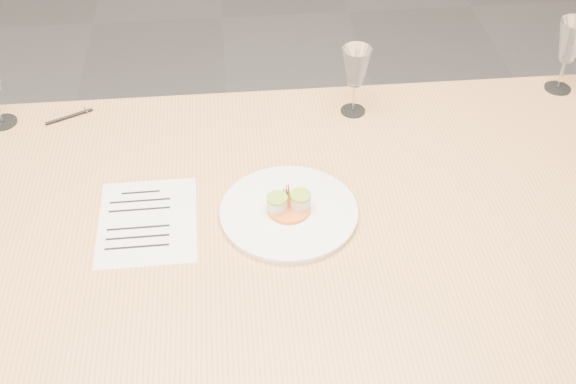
{
  "coord_description": "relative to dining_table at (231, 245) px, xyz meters",
  "views": [
    {
      "loc": [
        0.02,
        -1.12,
        1.83
      ],
      "look_at": [
        0.13,
        0.03,
        0.8
      ],
      "focal_mm": 45.0,
      "sensor_mm": 36.0,
      "label": 1
    }
  ],
  "objects": [
    {
      "name": "dinner_plate",
      "position": [
        0.13,
        0.01,
        0.08
      ],
      "size": [
        0.3,
        0.3,
        0.08
      ],
      "rotation": [
        0.0,
        0.0,
        0.42
      ],
      "color": "white",
      "rests_on": "dining_table"
    },
    {
      "name": "wine_glass_2",
      "position": [
        0.33,
        0.38,
        0.2
      ],
      "size": [
        0.07,
        0.07,
        0.18
      ],
      "color": "white",
      "rests_on": "dining_table"
    },
    {
      "name": "wine_glass_3",
      "position": [
        0.89,
        0.44,
        0.21
      ],
      "size": [
        0.08,
        0.08,
        0.2
      ],
      "color": "white",
      "rests_on": "dining_table"
    },
    {
      "name": "ballpoint_pen",
      "position": [
        -0.39,
        0.42,
        0.07
      ],
      "size": [
        0.11,
        0.06,
        0.01
      ],
      "rotation": [
        0.0,
        0.0,
        0.45
      ],
      "color": "black",
      "rests_on": "dining_table"
    },
    {
      "name": "dining_table",
      "position": [
        0.0,
        0.0,
        0.0
      ],
      "size": [
        2.4,
        1.0,
        0.75
      ],
      "color": "tan",
      "rests_on": "ground"
    },
    {
      "name": "recipe_sheet",
      "position": [
        -0.17,
        0.02,
        0.07
      ],
      "size": [
        0.21,
        0.27,
        0.0
      ],
      "rotation": [
        0.0,
        0.0,
        0.01
      ],
      "color": "white",
      "rests_on": "dining_table"
    }
  ]
}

